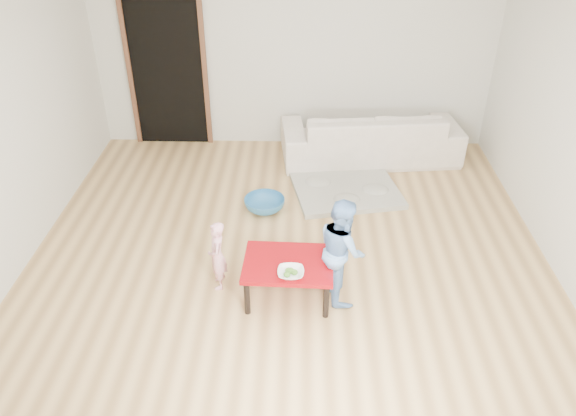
{
  "coord_description": "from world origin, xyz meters",
  "views": [
    {
      "loc": [
        0.11,
        -4.41,
        3.34
      ],
      "look_at": [
        0.0,
        -0.2,
        0.65
      ],
      "focal_mm": 35.0,
      "sensor_mm": 36.0,
      "label": 1
    }
  ],
  "objects_px": {
    "child_pink": "(217,256)",
    "basin": "(265,204)",
    "red_table": "(288,279)",
    "bowl": "(291,273)",
    "sofa": "(370,135)",
    "child_blue": "(342,249)"
  },
  "relations": [
    {
      "from": "child_pink",
      "to": "basin",
      "type": "bearing_deg",
      "value": 156.78
    },
    {
      "from": "child_pink",
      "to": "sofa",
      "type": "bearing_deg",
      "value": 139.33
    },
    {
      "from": "bowl",
      "to": "child_pink",
      "type": "distance_m",
      "value": 0.73
    },
    {
      "from": "child_blue",
      "to": "bowl",
      "type": "bearing_deg",
      "value": 103.01
    },
    {
      "from": "sofa",
      "to": "bowl",
      "type": "bearing_deg",
      "value": 65.91
    },
    {
      "from": "bowl",
      "to": "child_blue",
      "type": "height_order",
      "value": "child_blue"
    },
    {
      "from": "child_pink",
      "to": "child_blue",
      "type": "bearing_deg",
      "value": 76.95
    },
    {
      "from": "sofa",
      "to": "child_blue",
      "type": "distance_m",
      "value": 2.69
    },
    {
      "from": "bowl",
      "to": "child_blue",
      "type": "relative_size",
      "value": 0.23
    },
    {
      "from": "child_pink",
      "to": "basin",
      "type": "distance_m",
      "value": 1.35
    },
    {
      "from": "sofa",
      "to": "bowl",
      "type": "xyz_separation_m",
      "value": [
        -0.94,
        -2.87,
        0.09
      ]
    },
    {
      "from": "red_table",
      "to": "child_pink",
      "type": "xyz_separation_m",
      "value": [
        -0.63,
        0.13,
        0.14
      ]
    },
    {
      "from": "sofa",
      "to": "red_table",
      "type": "relative_size",
      "value": 2.88
    },
    {
      "from": "red_table",
      "to": "bowl",
      "type": "distance_m",
      "value": 0.29
    },
    {
      "from": "red_table",
      "to": "child_blue",
      "type": "height_order",
      "value": "child_blue"
    },
    {
      "from": "bowl",
      "to": "basin",
      "type": "height_order",
      "value": "bowl"
    },
    {
      "from": "child_pink",
      "to": "basin",
      "type": "xyz_separation_m",
      "value": [
        0.33,
        1.28,
        -0.26
      ]
    },
    {
      "from": "sofa",
      "to": "red_table",
      "type": "distance_m",
      "value": 2.86
    },
    {
      "from": "basin",
      "to": "child_blue",
      "type": "bearing_deg",
      "value": -61.12
    },
    {
      "from": "red_table",
      "to": "basin",
      "type": "xyz_separation_m",
      "value": [
        -0.3,
        1.41,
        -0.12
      ]
    },
    {
      "from": "bowl",
      "to": "basin",
      "type": "bearing_deg",
      "value": 101.43
    },
    {
      "from": "child_pink",
      "to": "child_blue",
      "type": "height_order",
      "value": "child_blue"
    }
  ]
}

